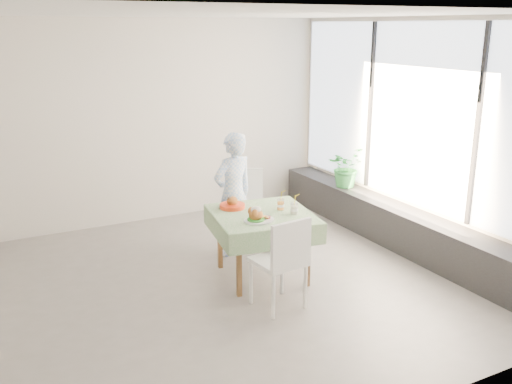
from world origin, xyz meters
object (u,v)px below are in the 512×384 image
chair_far (245,225)px  cafe_table (262,238)px  diner (233,194)px  juice_cup_orange (281,205)px  chair_near (279,279)px  main_dish (257,216)px  potted_plant (346,167)px

chair_far → cafe_table: bearing=-104.3°
diner → juice_cup_orange: bearing=94.3°
chair_far → diner: 0.50m
chair_near → juice_cup_orange: 0.98m
cafe_table → main_dish: main_dish is taller
cafe_table → chair_far: size_ratio=1.22×
chair_near → chair_far: bearing=75.4°
juice_cup_orange → potted_plant: 2.06m
juice_cup_orange → cafe_table: bearing=-176.3°
juice_cup_orange → potted_plant: size_ratio=0.43×
chair_far → main_dish: 1.25m
chair_far → diner: bearing=-154.2°
chair_near → diner: size_ratio=0.63×
chair_near → juice_cup_orange: size_ratio=3.87×
cafe_table → main_dish: size_ratio=3.64×
juice_cup_orange → potted_plant: bearing=33.5°
cafe_table → diner: 0.82m
main_dish → juice_cup_orange: 0.47m
diner → juice_cup_orange: 0.78m
cafe_table → diner: bearing=88.7°
chair_far → juice_cup_orange: size_ratio=3.99×
chair_far → chair_near: chair_far is taller
chair_far → juice_cup_orange: 0.98m
chair_far → main_dish: chair_far is taller
diner → potted_plant: 1.98m
chair_far → potted_plant: size_ratio=1.71×
chair_near → juice_cup_orange: juice_cup_orange is taller
diner → cafe_table: bearing=76.6°
cafe_table → juice_cup_orange: size_ratio=4.87×
diner → chair_near: bearing=70.0°
chair_far → chair_near: 1.62m
chair_far → potted_plant: (1.74, 0.29, 0.48)m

